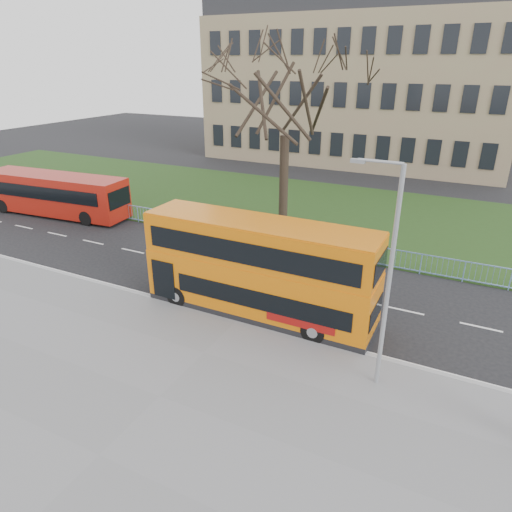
% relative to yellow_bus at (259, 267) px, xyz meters
% --- Properties ---
extents(ground, '(120.00, 120.00, 0.00)m').
position_rel_yellow_bus_xyz_m(ground, '(-0.44, 0.51, -2.18)').
color(ground, black).
rests_on(ground, ground).
extents(pavement, '(80.00, 10.50, 0.12)m').
position_rel_yellow_bus_xyz_m(pavement, '(-0.44, -6.24, -2.12)').
color(pavement, slate).
rests_on(pavement, ground).
extents(kerb, '(80.00, 0.20, 0.14)m').
position_rel_yellow_bus_xyz_m(kerb, '(-0.44, -1.04, -2.11)').
color(kerb, gray).
rests_on(kerb, ground).
extents(grass_verge, '(80.00, 15.40, 0.08)m').
position_rel_yellow_bus_xyz_m(grass_verge, '(-0.44, 14.81, -2.14)').
color(grass_verge, '#223B15').
rests_on(grass_verge, ground).
extents(guard_railing, '(40.00, 0.12, 1.10)m').
position_rel_yellow_bus_xyz_m(guard_railing, '(-0.44, 7.11, -1.63)').
color(guard_railing, '#7FAAE2').
rests_on(guard_railing, ground).
extents(bare_tree, '(9.54, 9.54, 13.62)m').
position_rel_yellow_bus_xyz_m(bare_tree, '(-3.44, 10.51, 4.71)').
color(bare_tree, black).
rests_on(bare_tree, grass_verge).
extents(civic_building, '(30.00, 15.00, 14.00)m').
position_rel_yellow_bus_xyz_m(civic_building, '(-5.44, 35.51, 4.82)').
color(civic_building, '#8F755B').
rests_on(civic_building, ground).
extents(yellow_bus, '(9.71, 2.37, 4.07)m').
position_rel_yellow_bus_xyz_m(yellow_bus, '(0.00, 0.00, 0.00)').
color(yellow_bus, '#D66909').
rests_on(yellow_bus, ground).
extents(red_bus, '(10.83, 3.33, 2.81)m').
position_rel_yellow_bus_xyz_m(red_bus, '(-18.50, 5.90, -0.68)').
color(red_bus, '#9B180E').
rests_on(red_bus, ground).
extents(street_lamp, '(1.55, 0.20, 7.29)m').
position_rel_yellow_bus_xyz_m(street_lamp, '(5.46, -2.44, 1.94)').
color(street_lamp, '#94989D').
rests_on(street_lamp, pavement).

